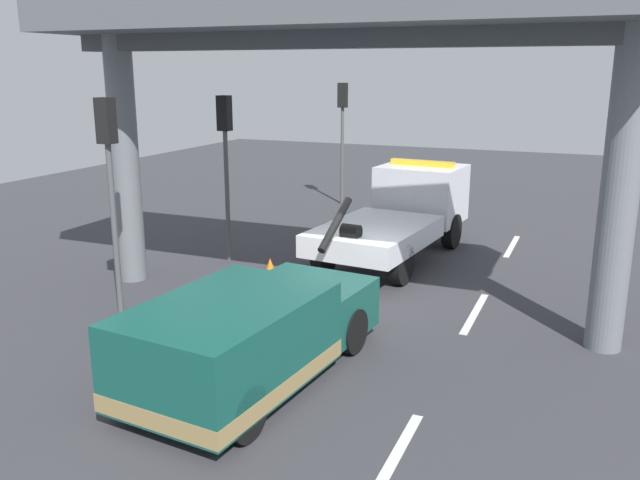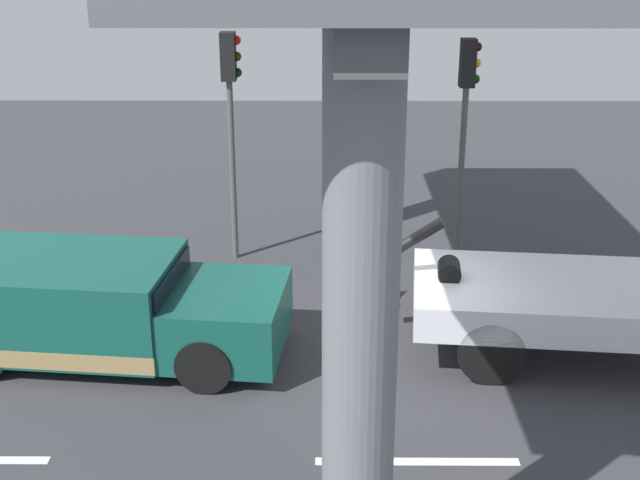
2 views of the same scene
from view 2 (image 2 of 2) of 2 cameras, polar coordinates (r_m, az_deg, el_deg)
ground_plane at (r=13.50m, az=5.38°, el=-7.87°), size 60.00×40.00×0.10m
lane_stripe_mid at (r=11.06m, az=6.66°, el=-14.79°), size 2.60×0.16×0.01m
towed_van_green at (r=13.53m, az=-14.71°, el=-4.50°), size 5.39×2.68×1.58m
traffic_light_near at (r=16.24m, az=-6.11°, el=9.62°), size 0.39×0.32×4.51m
traffic_light_far at (r=16.38m, az=9.95°, el=9.24°), size 0.39×0.32×4.40m
traffic_cone_orange at (r=15.05m, az=4.23°, el=-2.99°), size 0.61×0.61×0.72m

